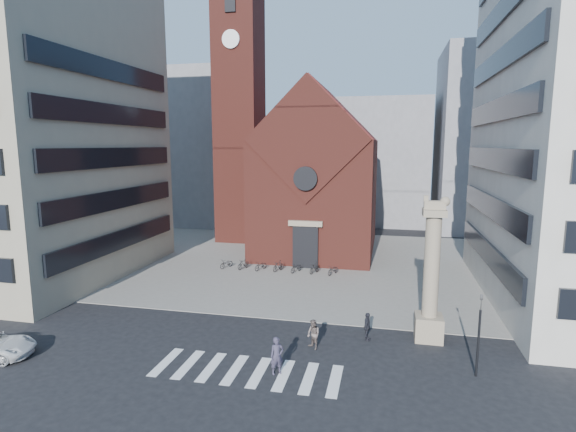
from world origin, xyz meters
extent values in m
plane|color=black|center=(0.00, 0.00, 0.00)|extent=(120.00, 120.00, 0.00)
cube|color=gray|center=(0.00, 19.00, 0.03)|extent=(46.00, 30.00, 0.05)
cube|color=maroon|center=(0.00, 25.00, 6.00)|extent=(12.00, 16.00, 12.00)
cube|color=maroon|center=(0.00, 25.40, 12.00)|extent=(12.00, 15.40, 12.00)
cube|color=maroon|center=(0.00, 17.05, 12.00)|extent=(11.76, 0.50, 11.76)
cylinder|color=black|center=(0.00, 16.60, 8.50)|extent=(2.20, 0.30, 2.20)
cube|color=black|center=(0.00, 16.85, 2.00)|extent=(2.40, 0.30, 4.00)
cube|color=gray|center=(0.00, 16.80, 4.30)|extent=(3.20, 0.40, 0.50)
cube|color=maroon|center=(-10.00, 28.00, 15.00)|extent=(5.00, 5.00, 30.00)
cylinder|color=white|center=(-10.00, 25.40, 23.00)|extent=(2.00, 0.20, 2.00)
cube|color=black|center=(-10.00, 25.40, 27.00)|extent=(1.20, 0.20, 2.40)
cube|color=gray|center=(-24.00, 10.00, 13.00)|extent=(18.00, 20.00, 26.00)
cube|color=gray|center=(-20.00, 40.00, 11.00)|extent=(16.00, 14.00, 22.00)
cube|color=gray|center=(6.00, 45.00, 9.00)|extent=(14.00, 12.00, 18.00)
cube|color=gray|center=(22.00, 42.00, 12.00)|extent=(16.00, 14.00, 24.00)
cube|color=gray|center=(10.00, 3.00, 0.75)|extent=(1.60, 1.60, 1.50)
cylinder|color=gray|center=(10.00, 3.00, 4.50)|extent=(0.90, 0.90, 6.00)
cube|color=gray|center=(10.00, 3.00, 7.70)|extent=(1.30, 1.30, 0.40)
cube|color=gray|center=(10.00, 3.00, 8.10)|extent=(1.20, 0.50, 0.55)
sphere|color=gray|center=(10.55, 3.00, 8.35)|extent=(0.56, 0.56, 0.56)
cube|color=gray|center=(9.50, 3.00, 8.50)|extent=(0.25, 0.15, 0.35)
cylinder|color=black|center=(12.00, -1.00, 1.75)|extent=(0.12, 0.12, 3.50)
imported|color=black|center=(12.00, -1.00, 3.90)|extent=(0.13, 0.16, 0.80)
imported|color=#363245|center=(2.13, -2.92, 0.97)|extent=(0.85, 0.77, 1.94)
imported|color=#655651|center=(3.48, 0.30, 0.85)|extent=(1.04, 1.03, 1.70)
imported|color=#23232B|center=(6.42, 2.09, 0.85)|extent=(0.54, 1.04, 1.71)
imported|color=black|center=(-7.25, 15.19, 0.47)|extent=(1.18, 1.70, 0.85)
imported|color=black|center=(-5.57, 15.19, 0.52)|extent=(1.05, 1.60, 0.94)
imported|color=black|center=(-3.89, 15.19, 0.47)|extent=(1.18, 1.70, 0.85)
imported|color=black|center=(-2.21, 15.19, 0.52)|extent=(1.05, 1.60, 0.94)
imported|color=black|center=(-0.53, 15.19, 0.47)|extent=(1.18, 1.70, 0.85)
imported|color=black|center=(1.15, 15.19, 0.52)|extent=(1.05, 1.60, 0.94)
imported|color=black|center=(2.83, 15.19, 0.47)|extent=(1.18, 1.70, 0.85)
camera|label=1|loc=(7.30, -23.62, 11.55)|focal=28.00mm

